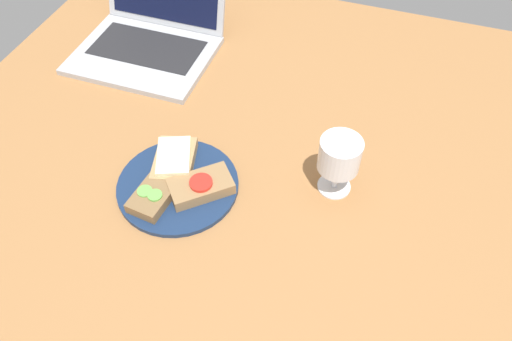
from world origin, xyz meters
TOP-DOWN VIEW (x-y plane):
  - wooden_table at (0.00, 0.00)cm, footprint 140.00×140.00cm
  - plate at (-11.55, -6.91)cm, footprint 23.84×23.84cm
  - sandwich_with_tomato at (-6.52, -6.91)cm, footprint 13.42×12.93cm
  - sandwich_with_cheese at (-14.08, -2.59)cm, footprint 10.24×13.10cm
  - sandwich_with_cucumber at (-14.04, -11.30)cm, footprint 7.57×11.64cm
  - wine_glass at (17.46, 3.08)cm, footprint 7.92×7.92cm
  - laptop at (-37.08, 33.40)cm, footprint 33.27×32.44cm

SIDE VIEW (x-z plane):
  - wooden_table at x=0.00cm, z-range 0.00..3.00cm
  - plate at x=-11.55cm, z-range 3.00..4.02cm
  - sandwich_with_cucumber at x=-14.04cm, z-range 3.85..6.52cm
  - sandwich_with_tomato at x=-6.52cm, z-range 3.78..6.97cm
  - sandwich_with_cheese at x=-14.08cm, z-range 3.92..7.09cm
  - laptop at x=-37.08cm, z-range -3.68..18.56cm
  - wine_glass at x=17.46cm, z-range 5.55..18.20cm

